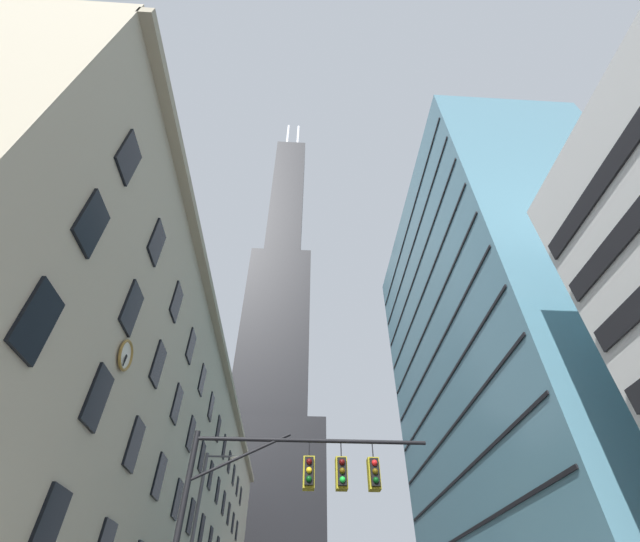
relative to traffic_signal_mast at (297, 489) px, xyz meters
name	(u,v)px	position (x,y,z in m)	size (l,w,h in m)	color
station_building	(140,493)	(-14.02, 26.69, 6.15)	(13.32, 71.50, 22.69)	#B2A88E
dark_skyscraper	(273,376)	(-7.07, 87.14, 49.59)	(26.84, 26.84, 188.01)	black
glass_office_midrise	(508,359)	(22.66, 23.17, 19.05)	(16.82, 34.92, 48.45)	teal
traffic_signal_mast	(297,489)	(0.00, 0.00, 0.00)	(8.47, 0.63, 6.87)	black
street_lamppost	(198,533)	(-4.54, 7.68, -0.02)	(1.87, 0.32, 8.60)	#47474C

